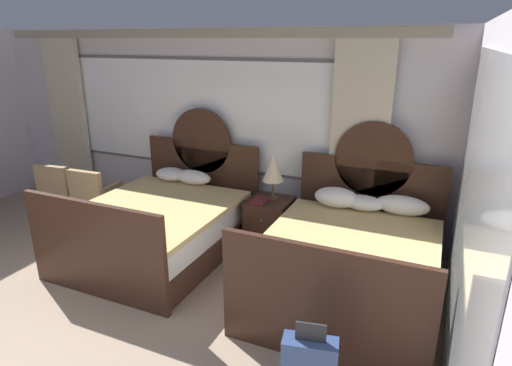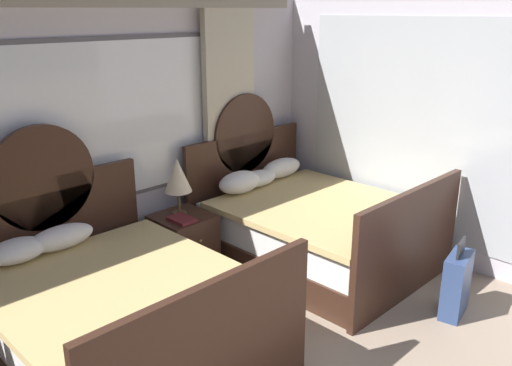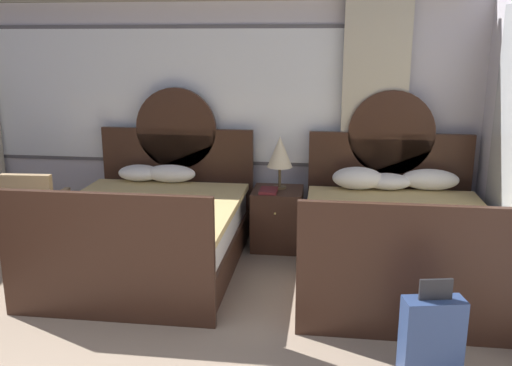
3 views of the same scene
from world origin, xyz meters
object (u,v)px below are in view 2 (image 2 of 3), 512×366
Objects in this scene: bed_near_mirror at (312,226)px; nightstand_between_beds at (184,246)px; table_lamp_on_nightstand at (178,176)px; bed_near_window at (115,313)px; book_on_nightstand at (182,219)px; suitcase_on_floor at (456,284)px.

bed_near_mirror is 1.35m from nightstand_between_beds.
bed_near_mirror is 1.52m from table_lamp_on_nightstand.
bed_near_mirror is 3.91× the size of table_lamp_on_nightstand.
table_lamp_on_nightstand is (-1.16, 0.74, 0.65)m from bed_near_mirror.
table_lamp_on_nightstand is at bearing 32.29° from bed_near_window.
bed_near_window is at bearing -151.78° from book_on_nightstand.
suitcase_on_floor is at bearing -32.99° from bed_near_window.
table_lamp_on_nightstand reaches higher than nightstand_between_beds.
book_on_nightstand is at bearing 28.22° from bed_near_window.
table_lamp_on_nightstand is 0.42m from book_on_nightstand.
book_on_nightstand is at bearing -120.71° from table_lamp_on_nightstand.
nightstand_between_beds is at bearing 149.97° from bed_near_mirror.
nightstand_between_beds is at bearing 30.39° from bed_near_window.
suitcase_on_floor is (1.21, -2.31, -0.74)m from table_lamp_on_nightstand.
bed_near_window is 8.41× the size of book_on_nightstand.
bed_near_window is 1.27m from book_on_nightstand.
nightstand_between_beds is at bearing 118.56° from suitcase_on_floor.
book_on_nightstand is at bearing -129.29° from nightstand_between_beds.
bed_near_window is 2.86m from suitcase_on_floor.
table_lamp_on_nightstand is at bearing 147.46° from bed_near_mirror.
nightstand_between_beds is (1.17, 0.69, -0.05)m from bed_near_window.
bed_near_mirror is at bearing -30.03° from nightstand_between_beds.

